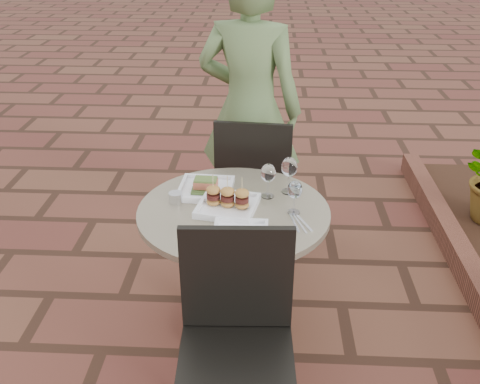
{
  "coord_description": "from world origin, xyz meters",
  "views": [
    {
      "loc": [
        0.38,
        -2.38,
        1.97
      ],
      "look_at": [
        0.27,
        -0.22,
        0.82
      ],
      "focal_mm": 40.0,
      "sensor_mm": 36.0,
      "label": 1
    }
  ],
  "objects_px": {
    "plate_salmon": "(206,188)",
    "chair_near": "(236,326)",
    "plate_tuna": "(240,235)",
    "chair_far": "(254,177)",
    "diner": "(250,110)",
    "plate_sliders": "(228,202)",
    "cafe_table": "(234,253)"
  },
  "relations": [
    {
      "from": "plate_salmon",
      "to": "chair_near",
      "type": "bearing_deg",
      "value": -75.55
    },
    {
      "from": "plate_tuna",
      "to": "chair_far",
      "type": "bearing_deg",
      "value": 87.82
    },
    {
      "from": "plate_tuna",
      "to": "plate_salmon",
      "type": "bearing_deg",
      "value": 114.96
    },
    {
      "from": "diner",
      "to": "plate_sliders",
      "type": "bearing_deg",
      "value": 99.23
    },
    {
      "from": "cafe_table",
      "to": "plate_tuna",
      "type": "xyz_separation_m",
      "value": [
        0.04,
        -0.24,
        0.26
      ]
    },
    {
      "from": "chair_near",
      "to": "diner",
      "type": "relative_size",
      "value": 0.53
    },
    {
      "from": "chair_far",
      "to": "plate_sliders",
      "type": "bearing_deg",
      "value": 86.17
    },
    {
      "from": "chair_far",
      "to": "plate_sliders",
      "type": "height_order",
      "value": "chair_far"
    },
    {
      "from": "chair_near",
      "to": "diner",
      "type": "distance_m",
      "value": 1.58
    },
    {
      "from": "chair_near",
      "to": "plate_tuna",
      "type": "xyz_separation_m",
      "value": [
        -0.0,
        0.35,
        0.19
      ]
    },
    {
      "from": "cafe_table",
      "to": "plate_sliders",
      "type": "distance_m",
      "value": 0.28
    },
    {
      "from": "cafe_table",
      "to": "chair_near",
      "type": "bearing_deg",
      "value": -85.41
    },
    {
      "from": "cafe_table",
      "to": "chair_far",
      "type": "xyz_separation_m",
      "value": [
        0.08,
        0.71,
        0.07
      ]
    },
    {
      "from": "plate_salmon",
      "to": "cafe_table",
      "type": "bearing_deg",
      "value": -48.12
    },
    {
      "from": "cafe_table",
      "to": "plate_sliders",
      "type": "height_order",
      "value": "plate_sliders"
    },
    {
      "from": "diner",
      "to": "plate_sliders",
      "type": "height_order",
      "value": "diner"
    },
    {
      "from": "chair_near",
      "to": "plate_salmon",
      "type": "height_order",
      "value": "chair_near"
    },
    {
      "from": "diner",
      "to": "plate_salmon",
      "type": "xyz_separation_m",
      "value": [
        -0.19,
        -0.78,
        -0.14
      ]
    },
    {
      "from": "cafe_table",
      "to": "chair_far",
      "type": "relative_size",
      "value": 0.97
    },
    {
      "from": "plate_sliders",
      "to": "plate_tuna",
      "type": "relative_size",
      "value": 1.29
    },
    {
      "from": "chair_far",
      "to": "diner",
      "type": "relative_size",
      "value": 0.53
    },
    {
      "from": "chair_far",
      "to": "plate_sliders",
      "type": "relative_size",
      "value": 3.02
    },
    {
      "from": "plate_sliders",
      "to": "plate_tuna",
      "type": "distance_m",
      "value": 0.26
    },
    {
      "from": "cafe_table",
      "to": "plate_sliders",
      "type": "bearing_deg",
      "value": 176.68
    },
    {
      "from": "chair_far",
      "to": "diner",
      "type": "distance_m",
      "value": 0.41
    },
    {
      "from": "plate_salmon",
      "to": "chair_far",
      "type": "bearing_deg",
      "value": 67.41
    },
    {
      "from": "cafe_table",
      "to": "plate_salmon",
      "type": "distance_m",
      "value": 0.35
    },
    {
      "from": "chair_far",
      "to": "plate_salmon",
      "type": "distance_m",
      "value": 0.62
    },
    {
      "from": "diner",
      "to": "plate_salmon",
      "type": "relative_size",
      "value": 6.48
    },
    {
      "from": "diner",
      "to": "plate_salmon",
      "type": "distance_m",
      "value": 0.82
    },
    {
      "from": "plate_salmon",
      "to": "plate_sliders",
      "type": "relative_size",
      "value": 0.89
    },
    {
      "from": "chair_near",
      "to": "diner",
      "type": "xyz_separation_m",
      "value": [
        -0.01,
        1.54,
        0.34
      ]
    }
  ]
}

